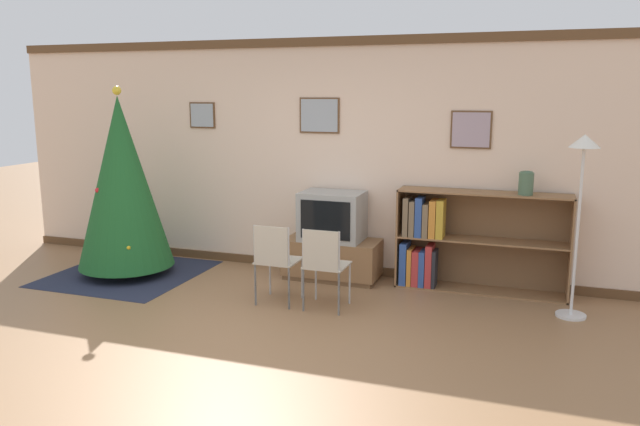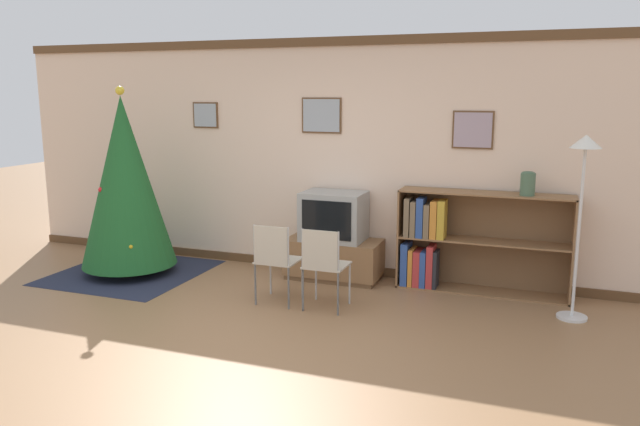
{
  "view_description": "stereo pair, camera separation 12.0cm",
  "coord_description": "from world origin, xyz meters",
  "views": [
    {
      "loc": [
        2.31,
        -4.32,
        2.11
      ],
      "look_at": [
        0.33,
        1.37,
        0.93
      ],
      "focal_mm": 35.0,
      "sensor_mm": 36.0,
      "label": 1
    },
    {
      "loc": [
        2.43,
        -4.28,
        2.11
      ],
      "look_at": [
        0.33,
        1.37,
        0.93
      ],
      "focal_mm": 35.0,
      "sensor_mm": 36.0,
      "label": 2
    }
  ],
  "objects": [
    {
      "name": "wall_back",
      "position": [
        0.0,
        2.53,
        1.35
      ],
      "size": [
        8.39,
        0.11,
        2.7
      ],
      "color": "beige",
      "rests_on": "ground_plane"
    },
    {
      "name": "tv_console",
      "position": [
        0.18,
        2.21,
        0.23
      ],
      "size": [
        1.07,
        0.51,
        0.45
      ],
      "color": "brown",
      "rests_on": "ground_plane"
    },
    {
      "name": "area_rug",
      "position": [
        -2.14,
        1.58,
        0.0
      ],
      "size": [
        1.62,
        1.67,
        0.01
      ],
      "color": "#23283D",
      "rests_on": "ground_plane"
    },
    {
      "name": "folding_chair_left",
      "position": [
        -0.07,
        1.18,
        0.47
      ],
      "size": [
        0.4,
        0.4,
        0.82
      ],
      "color": "#BCB29E",
      "rests_on": "ground_plane"
    },
    {
      "name": "vase",
      "position": [
        2.23,
        2.25,
        1.2
      ],
      "size": [
        0.15,
        0.15,
        0.24
      ],
      "color": "#47664C",
      "rests_on": "bookshelf"
    },
    {
      "name": "ground_plane",
      "position": [
        0.0,
        0.0,
        0.0
      ],
      "size": [
        24.0,
        24.0,
        0.0
      ],
      "primitive_type": "plane",
      "color": "#936B47"
    },
    {
      "name": "folding_chair_right",
      "position": [
        0.44,
        1.18,
        0.47
      ],
      "size": [
        0.4,
        0.4,
        0.82
      ],
      "color": "#BCB29E",
      "rests_on": "ground_plane"
    },
    {
      "name": "christmas_tree",
      "position": [
        -2.14,
        1.58,
        1.08
      ],
      "size": [
        1.08,
        1.08,
        2.15
      ],
      "color": "maroon",
      "rests_on": "area_rug"
    },
    {
      "name": "television",
      "position": [
        0.18,
        2.21,
        0.73
      ],
      "size": [
        0.69,
        0.5,
        0.55
      ],
      "color": "#9E9E99",
      "rests_on": "tv_console"
    },
    {
      "name": "bookshelf",
      "position": [
        1.49,
        2.3,
        0.52
      ],
      "size": [
        1.78,
        0.36,
        1.07
      ],
      "color": "olive",
      "rests_on": "ground_plane"
    },
    {
      "name": "standing_lamp",
      "position": [
        2.71,
        1.78,
        1.32
      ],
      "size": [
        0.28,
        0.28,
        1.73
      ],
      "color": "silver",
      "rests_on": "ground_plane"
    }
  ]
}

